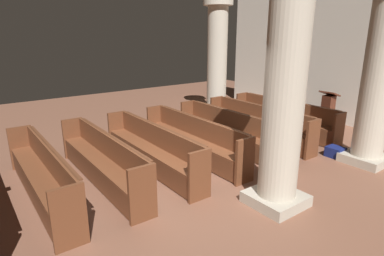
{
  "coord_description": "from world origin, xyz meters",
  "views": [
    {
      "loc": [
        4.42,
        -3.13,
        2.66
      ],
      "look_at": [
        -0.7,
        0.67,
        0.75
      ],
      "focal_mm": 30.07,
      "sensor_mm": 36.0,
      "label": 1
    }
  ],
  "objects": [
    {
      "name": "pew_row_3",
      "position": [
        -0.9,
        0.84,
        0.46
      ],
      "size": [
        3.24,
        0.47,
        0.86
      ],
      "color": "brown",
      "rests_on": "ground"
    },
    {
      "name": "pillar_aisle_side",
      "position": [
        1.51,
        3.6,
        1.93
      ],
      "size": [
        0.89,
        0.89,
        3.72
      ],
      "color": "#B6AD9A",
      "rests_on": "ground"
    },
    {
      "name": "pew_row_4",
      "position": [
        -0.9,
        -0.19,
        0.46
      ],
      "size": [
        3.24,
        0.46,
        0.86
      ],
      "color": "brown",
      "rests_on": "ground"
    },
    {
      "name": "pew_row_1",
      "position": [
        -0.9,
        2.9,
        0.46
      ],
      "size": [
        3.24,
        0.46,
        0.86
      ],
      "color": "brown",
      "rests_on": "ground"
    },
    {
      "name": "back_wall",
      "position": [
        0.0,
        6.08,
        2.25
      ],
      "size": [
        10.0,
        0.16,
        4.5
      ],
      "primitive_type": "cube",
      "color": "silver",
      "rests_on": "ground"
    },
    {
      "name": "kneeler_box_navy",
      "position": [
        0.96,
        3.38,
        0.11
      ],
      "size": [
        0.35,
        0.31,
        0.23
      ],
      "primitive_type": "cube",
      "color": "navy",
      "rests_on": "ground"
    },
    {
      "name": "ground_plane",
      "position": [
        0.0,
        0.0,
        0.0
      ],
      "size": [
        19.2,
        19.2,
        0.0
      ],
      "primitive_type": "plane",
      "color": "brown"
    },
    {
      "name": "lectern",
      "position": [
        -0.42,
        5.25,
        0.45
      ],
      "size": [
        0.48,
        0.45,
        1.08
      ],
      "color": "#411E13",
      "rests_on": "ground"
    },
    {
      "name": "pew_row_6",
      "position": [
        -0.9,
        -2.25,
        0.46
      ],
      "size": [
        3.24,
        0.46,
        0.86
      ],
      "color": "brown",
      "rests_on": "ground"
    },
    {
      "name": "pillar_far_side",
      "position": [
        -3.27,
        3.53,
        1.93
      ],
      "size": [
        0.89,
        0.89,
        3.72
      ],
      "color": "#B6AD9A",
      "rests_on": "ground"
    },
    {
      "name": "pillar_aisle_rear",
      "position": [
        1.51,
        0.7,
        1.93
      ],
      "size": [
        0.87,
        0.87,
        3.72
      ],
      "color": "#B6AD9A",
      "rests_on": "ground"
    },
    {
      "name": "pew_row_0",
      "position": [
        -0.9,
        3.93,
        0.46
      ],
      "size": [
        3.24,
        0.47,
        0.86
      ],
      "color": "brown",
      "rests_on": "ground"
    },
    {
      "name": "pew_row_5",
      "position": [
        -0.9,
        -1.22,
        0.46
      ],
      "size": [
        3.24,
        0.47,
        0.86
      ],
      "color": "brown",
      "rests_on": "ground"
    },
    {
      "name": "pew_row_2",
      "position": [
        -0.9,
        1.87,
        0.46
      ],
      "size": [
        3.24,
        0.46,
        0.86
      ],
      "color": "brown",
      "rests_on": "ground"
    }
  ]
}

